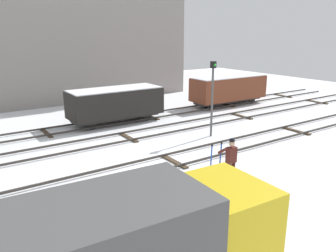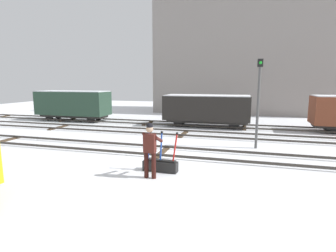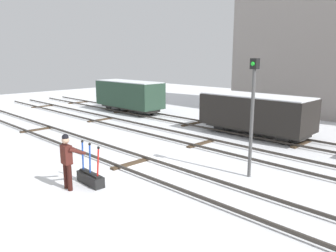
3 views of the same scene
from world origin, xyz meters
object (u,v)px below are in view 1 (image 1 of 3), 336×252
switch_lever_frame (219,170)px  delivery_truck (136,250)px  signal_post (212,92)px  freight_car_mid_siding (116,103)px  freight_car_near_switch (229,88)px  rail_worker (231,158)px

switch_lever_frame → delivery_truck: size_ratio=0.24×
signal_post → delivery_truck: bearing=-137.6°
switch_lever_frame → freight_car_mid_siding: size_ratio=0.25×
switch_lever_frame → freight_car_near_switch: freight_car_near_switch is taller
switch_lever_frame → rail_worker: size_ratio=0.79×
delivery_truck → freight_car_mid_siding: bearing=68.6°
delivery_truck → freight_car_near_switch: bearing=44.4°
freight_car_near_switch → delivery_truck: bearing=-137.9°
switch_lever_frame → signal_post: size_ratio=0.35×
rail_worker → delivery_truck: 7.19m
delivery_truck → signal_post: size_ratio=1.45×
freight_car_mid_siding → rail_worker: bearing=-92.1°
switch_lever_frame → freight_car_mid_siding: (0.26, 10.08, 1.05)m
delivery_truck → freight_car_mid_siding: 15.89m
rail_worker → freight_car_mid_siding: 10.81m
switch_lever_frame → signal_post: signal_post is taller
rail_worker → delivery_truck: delivery_truck is taller
delivery_truck → freight_car_near_switch: 21.88m
freight_car_mid_siding → freight_car_near_switch: bearing=-0.1°
rail_worker → delivery_truck: (-6.15, -3.69, 0.54)m
rail_worker → freight_car_mid_siding: freight_car_mid_siding is taller
delivery_truck → rail_worker: bearing=33.9°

